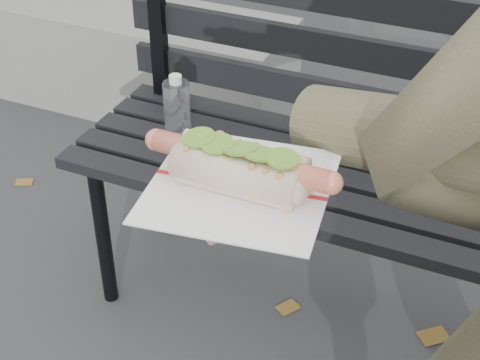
{
  "coord_description": "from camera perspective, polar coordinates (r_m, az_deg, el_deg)",
  "views": [
    {
      "loc": [
        0.28,
        -0.58,
        1.48
      ],
      "look_at": [
        0.02,
        0.0,
        1.03
      ],
      "focal_mm": 55.0,
      "sensor_mm": 36.0,
      "label": 1
    }
  ],
  "objects": [
    {
      "name": "held_hotdog",
      "position": [
        0.78,
        15.33,
        1.26
      ],
      "size": [
        0.63,
        0.31,
        0.2
      ],
      "color": "#42412C"
    },
    {
      "name": "park_bench",
      "position": [
        1.78,
        10.7,
        2.13
      ],
      "size": [
        1.5,
        0.44,
        0.88
      ],
      "color": "black",
      "rests_on": "ground"
    },
    {
      "name": "concrete_block",
      "position": [
        2.96,
        -7.72,
        9.21
      ],
      "size": [
        1.2,
        0.4,
        0.4
      ],
      "primitive_type": "cube",
      "color": "slate",
      "rests_on": "ground"
    }
  ]
}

